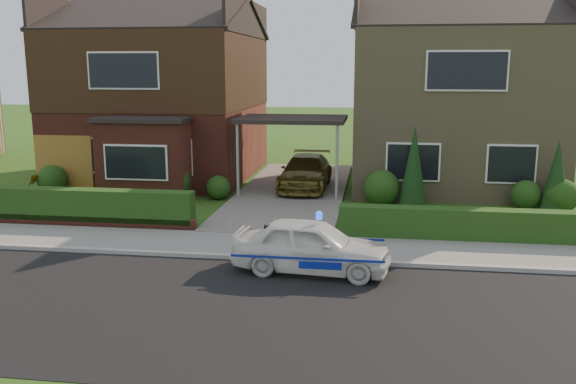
# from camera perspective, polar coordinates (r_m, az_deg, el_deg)

# --- Properties ---
(ground) EXTENTS (120.00, 120.00, 0.00)m
(ground) POSITION_cam_1_polar(r_m,az_deg,el_deg) (11.86, -6.96, -10.83)
(ground) COLOR #1E4712
(ground) RESTS_ON ground
(road) EXTENTS (60.00, 6.00, 0.02)m
(road) POSITION_cam_1_polar(r_m,az_deg,el_deg) (11.86, -6.96, -10.83)
(road) COLOR black
(road) RESTS_ON ground
(kerb) EXTENTS (60.00, 0.16, 0.12)m
(kerb) POSITION_cam_1_polar(r_m,az_deg,el_deg) (14.63, -3.86, -6.14)
(kerb) COLOR #9E9993
(kerb) RESTS_ON ground
(sidewalk) EXTENTS (60.00, 2.00, 0.10)m
(sidewalk) POSITION_cam_1_polar(r_m,az_deg,el_deg) (15.61, -3.05, -5.02)
(sidewalk) COLOR slate
(sidewalk) RESTS_ON ground
(driveway) EXTENTS (3.80, 12.00, 0.12)m
(driveway) POSITION_cam_1_polar(r_m,az_deg,el_deg) (22.22, 0.40, 0.04)
(driveway) COLOR #666059
(driveway) RESTS_ON ground
(house_left) EXTENTS (7.50, 9.53, 7.25)m
(house_left) POSITION_cam_1_polar(r_m,az_deg,el_deg) (25.99, -11.61, 9.82)
(house_left) COLOR brown
(house_left) RESTS_ON ground
(house_right) EXTENTS (7.50, 8.06, 7.25)m
(house_right) POSITION_cam_1_polar(r_m,az_deg,el_deg) (24.74, 15.00, 9.24)
(house_right) COLOR #917D59
(house_right) RESTS_ON ground
(carport_link) EXTENTS (3.80, 3.00, 2.77)m
(carport_link) POSITION_cam_1_polar(r_m,az_deg,el_deg) (21.80, 0.39, 6.71)
(carport_link) COLOR black
(carport_link) RESTS_ON ground
(garage_door) EXTENTS (2.20, 0.10, 2.10)m
(garage_door) POSITION_cam_1_polar(r_m,az_deg,el_deg) (23.64, -20.20, 2.46)
(garage_door) COLOR #8D5E1E
(garage_door) RESTS_ON ground
(dwarf_wall) EXTENTS (7.70, 0.25, 0.36)m
(dwarf_wall) POSITION_cam_1_polar(r_m,az_deg,el_deg) (18.63, -20.10, -2.57)
(dwarf_wall) COLOR brown
(dwarf_wall) RESTS_ON ground
(hedge_left) EXTENTS (7.50, 0.55, 0.90)m
(hedge_left) POSITION_cam_1_polar(r_m,az_deg,el_deg) (18.80, -19.85, -2.99)
(hedge_left) COLOR #1B3E13
(hedge_left) RESTS_ON ground
(hedge_right) EXTENTS (7.50, 0.55, 0.80)m
(hedge_right) POSITION_cam_1_polar(r_m,az_deg,el_deg) (16.79, 17.71, -4.55)
(hedge_right) COLOR #1B3E13
(hedge_right) RESTS_ON ground
(shrub_left_far) EXTENTS (1.08, 1.08, 1.08)m
(shrub_left_far) POSITION_cam_1_polar(r_m,az_deg,el_deg) (23.44, -21.19, 1.05)
(shrub_left_far) COLOR #1B3E13
(shrub_left_far) RESTS_ON ground
(shrub_left_mid) EXTENTS (1.32, 1.32, 1.32)m
(shrub_left_mid) POSITION_cam_1_polar(r_m,az_deg,el_deg) (21.40, -10.90, 1.02)
(shrub_left_mid) COLOR #1B3E13
(shrub_left_mid) RESTS_ON ground
(shrub_left_near) EXTENTS (0.84, 0.84, 0.84)m
(shrub_left_near) POSITION_cam_1_polar(r_m,az_deg,el_deg) (21.26, -6.53, 0.43)
(shrub_left_near) COLOR #1B3E13
(shrub_left_near) RESTS_ON ground
(shrub_right_near) EXTENTS (1.20, 1.20, 1.20)m
(shrub_right_near) POSITION_cam_1_polar(r_m,az_deg,el_deg) (20.35, 8.75, 0.38)
(shrub_right_near) COLOR #1B3E13
(shrub_right_near) RESTS_ON ground
(shrub_right_mid) EXTENTS (0.96, 0.96, 0.96)m
(shrub_right_mid) POSITION_cam_1_polar(r_m,az_deg,el_deg) (21.04, 21.36, -0.26)
(shrub_right_mid) COLOR #1B3E13
(shrub_right_mid) RESTS_ON ground
(shrub_right_far) EXTENTS (1.08, 1.08, 1.08)m
(shrub_right_far) POSITION_cam_1_polar(r_m,az_deg,el_deg) (21.00, 24.21, -0.34)
(shrub_right_far) COLOR #1B3E13
(shrub_right_far) RESTS_ON ground
(conifer_a) EXTENTS (0.90, 0.90, 2.60)m
(conifer_a) POSITION_cam_1_polar(r_m,az_deg,el_deg) (20.07, 11.67, 2.15)
(conifer_a) COLOR black
(conifer_a) RESTS_ON ground
(conifer_b) EXTENTS (0.90, 0.90, 2.20)m
(conifer_b) POSITION_cam_1_polar(r_m,az_deg,el_deg) (20.84, 23.80, 1.18)
(conifer_b) COLOR black
(conifer_b) RESTS_ON ground
(police_car) EXTENTS (3.24, 3.64, 1.37)m
(police_car) POSITION_cam_1_polar(r_m,az_deg,el_deg) (13.61, 2.21, -5.10)
(police_car) COLOR silver
(police_car) RESTS_ON ground
(driveway_car) EXTENTS (1.77, 4.20, 1.21)m
(driveway_car) POSITION_cam_1_polar(r_m,az_deg,el_deg) (22.47, 1.66, 1.89)
(driveway_car) COLOR brown
(driveway_car) RESTS_ON driveway
(potted_plant_a) EXTENTS (0.41, 0.29, 0.76)m
(potted_plant_a) POSITION_cam_1_polar(r_m,az_deg,el_deg) (21.07, -10.31, 0.09)
(potted_plant_a) COLOR gray
(potted_plant_a) RESTS_ON ground
(potted_plant_b) EXTENTS (0.57, 0.57, 0.81)m
(potted_plant_b) POSITION_cam_1_polar(r_m,az_deg,el_deg) (23.29, -22.83, 0.53)
(potted_plant_b) COLOR gray
(potted_plant_b) RESTS_ON ground
(potted_plant_c) EXTENTS (0.57, 0.57, 0.83)m
(potted_plant_c) POSITION_cam_1_polar(r_m,az_deg,el_deg) (17.92, -9.75, -1.79)
(potted_plant_c) COLOR gray
(potted_plant_c) RESTS_ON ground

